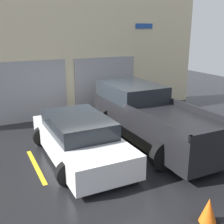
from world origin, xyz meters
name	(u,v)px	position (x,y,z in m)	size (l,w,h in m)	color
ground_plane	(104,137)	(0.00, 0.00, 0.00)	(28.00, 28.00, 0.00)	black
shophouse_building	(71,57)	(-0.01, 3.29, 2.52)	(12.50, 0.68, 5.12)	beige
pickup_truck	(150,116)	(1.31, -0.87, 0.84)	(2.53, 5.58, 1.75)	black
sedan_white	(79,138)	(-1.31, -1.11, 0.59)	(2.21, 4.37, 1.25)	white
parking_stripe_far_left	(36,166)	(-2.62, -1.14, 0.00)	(0.12, 2.20, 0.01)	gold
parking_stripe_left	(119,149)	(0.00, -1.14, 0.00)	(0.12, 2.20, 0.01)	gold
parking_stripe_centre	(183,136)	(2.62, -1.14, 0.00)	(0.12, 2.20, 0.01)	gold
traffic_cone	(208,212)	(-0.08, -5.05, 0.25)	(0.47, 0.47, 0.55)	black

